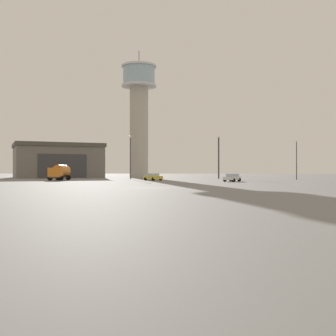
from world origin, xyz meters
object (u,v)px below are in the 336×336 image
control_tower (139,108)px  light_post_west (219,154)px  car_yellow (153,177)px  light_post_centre (297,156)px  light_post_east (218,154)px  car_white (232,177)px  truck_fuel_tanker_orange (60,172)px  light_post_north (130,154)px

control_tower → light_post_west: (20.42, -13.27, -12.86)m
control_tower → light_post_west: bearing=-33.0°
car_yellow → light_post_centre: (30.04, 8.24, 4.27)m
control_tower → light_post_centre: (35.86, -23.57, -13.81)m
light_post_west → light_post_east: bearing=-97.8°
car_white → light_post_centre: light_post_centre is taller
control_tower → light_post_east: 29.28m
truck_fuel_tanker_orange → light_post_north: 17.14m
light_post_west → light_post_east: 3.84m
light_post_west → control_tower: bearing=147.0°
control_tower → car_yellow: (5.82, -31.82, -18.07)m
truck_fuel_tanker_orange → light_post_east: bearing=118.6°
truck_fuel_tanker_orange → car_yellow: 18.34m
car_white → truck_fuel_tanker_orange: bearing=-76.4°
light_post_east → light_post_centre: bearing=-22.2°
car_white → light_post_east: bearing=-151.6°
light_post_west → light_post_centre: light_post_west is taller
light_post_west → light_post_centre: (15.44, -10.30, -0.94)m
car_yellow → light_post_west: size_ratio=0.46×
light_post_east → car_yellow: bearing=-133.7°
truck_fuel_tanker_orange → light_post_west: bearing=123.6°
light_post_north → light_post_centre: size_ratio=1.15×
car_yellow → light_post_north: size_ratio=0.48×
car_yellow → truck_fuel_tanker_orange: bearing=-125.7°
car_yellow → light_post_north: (-5.71, 11.27, 4.92)m
control_tower → truck_fuel_tanker_orange: (-12.49, -31.46, -17.15)m
control_tower → light_post_centre: bearing=-33.3°
car_white → light_post_north: size_ratio=0.48×
truck_fuel_tanker_orange → light_post_west: light_post_west is taller
control_tower → light_post_east: control_tower is taller
car_white → car_yellow: size_ratio=0.99×
car_white → car_yellow: (-14.39, 7.79, 0.00)m
control_tower → truck_fuel_tanker_orange: size_ratio=5.41×
car_white → control_tower: bearing=-125.4°
light_post_west → light_post_north: light_post_west is taller
truck_fuel_tanker_orange → light_post_north: size_ratio=0.66×
car_white → car_yellow: 16.36m
truck_fuel_tanker_orange → light_post_north: (12.60, 10.92, 4.00)m
light_post_east → light_post_centre: light_post_east is taller
truck_fuel_tanker_orange → light_post_centre: (48.34, 7.89, 3.34)m
car_white → light_post_east: (-0.31, 22.54, 5.03)m
light_post_west → light_post_centre: bearing=-33.7°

